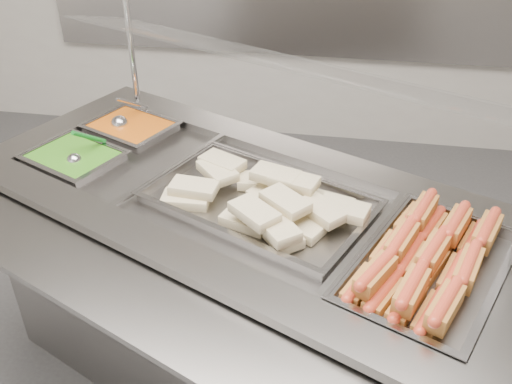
% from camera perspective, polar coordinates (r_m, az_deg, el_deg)
% --- Properties ---
extents(steam_counter, '(2.02, 1.51, 0.88)m').
position_cam_1_polar(steam_counter, '(2.08, -1.14, -10.31)').
color(steam_counter, gray).
rests_on(steam_counter, ground).
extents(tray_rail, '(1.71, 1.04, 0.05)m').
position_cam_1_polar(tray_rail, '(1.54, -12.25, -10.11)').
color(tray_rail, gray).
rests_on(tray_rail, steam_counter).
extents(sneeze_guard, '(1.59, 0.94, 0.43)m').
position_cam_1_polar(sneeze_guard, '(1.80, 2.60, 12.59)').
color(sneeze_guard, silver).
rests_on(sneeze_guard, steam_counter).
extents(pan_hotdogs, '(0.53, 0.63, 0.10)m').
position_cam_1_polar(pan_hotdogs, '(1.62, 16.87, -8.01)').
color(pan_hotdogs, '#979494').
rests_on(pan_hotdogs, steam_counter).
extents(pan_wraps, '(0.77, 0.63, 0.07)m').
position_cam_1_polar(pan_wraps, '(1.79, 0.26, -1.38)').
color(pan_wraps, '#979494').
rests_on(pan_wraps, steam_counter).
extents(pan_beans, '(0.37, 0.34, 0.10)m').
position_cam_1_polar(pan_beans, '(2.28, -12.30, 5.63)').
color(pan_beans, '#979494').
rests_on(pan_beans, steam_counter).
extents(pan_peas, '(0.37, 0.34, 0.10)m').
position_cam_1_polar(pan_peas, '(2.13, -17.64, 2.55)').
color(pan_peas, '#979494').
rests_on(pan_peas, steam_counter).
extents(hotdogs_in_buns, '(0.45, 0.56, 0.11)m').
position_cam_1_polar(hotdogs_in_buns, '(1.59, 16.59, -6.40)').
color(hotdogs_in_buns, '#A75C23').
rests_on(hotdogs_in_buns, pan_hotdogs).
extents(tortilla_wraps, '(0.65, 0.48, 0.10)m').
position_cam_1_polar(tortilla_wraps, '(1.75, 1.22, -0.73)').
color(tortilla_wraps, tan).
rests_on(tortilla_wraps, pan_wraps).
extents(ladle, '(0.11, 0.18, 0.14)m').
position_cam_1_polar(ladle, '(2.28, -13.39, 6.76)').
color(ladle, silver).
rests_on(ladle, pan_beans).
extents(serving_spoon, '(0.10, 0.16, 0.14)m').
position_cam_1_polar(serving_spoon, '(2.08, -17.44, 3.42)').
color(serving_spoon, silver).
rests_on(serving_spoon, pan_peas).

